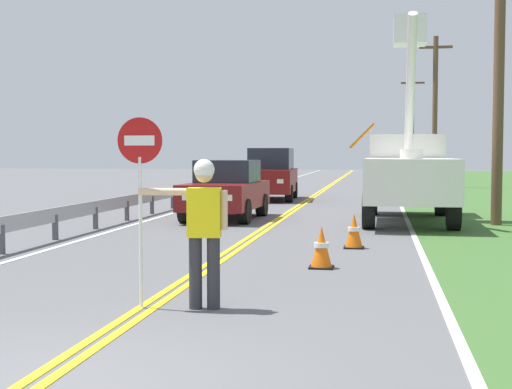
# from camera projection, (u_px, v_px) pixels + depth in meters

# --- Properties ---
(centerline_yellow_left) EXTENTS (0.11, 110.00, 0.01)m
(centerline_yellow_left) POSITION_uv_depth(u_px,v_px,m) (296.00, 207.00, 25.45)
(centerline_yellow_left) COLOR yellow
(centerline_yellow_left) RESTS_ON ground
(centerline_yellow_right) EXTENTS (0.11, 110.00, 0.01)m
(centerline_yellow_right) POSITION_uv_depth(u_px,v_px,m) (301.00, 207.00, 25.42)
(centerline_yellow_right) COLOR yellow
(centerline_yellow_right) RESTS_ON ground
(edge_line_right) EXTENTS (0.12, 110.00, 0.01)m
(edge_line_right) POSITION_uv_depth(u_px,v_px,m) (402.00, 208.00, 24.84)
(edge_line_right) COLOR silver
(edge_line_right) RESTS_ON ground
(edge_line_left) EXTENTS (0.12, 110.00, 0.01)m
(edge_line_left) POSITION_uv_depth(u_px,v_px,m) (199.00, 206.00, 26.04)
(edge_line_left) COLOR silver
(edge_line_left) RESTS_ON ground
(flagger_worker) EXTENTS (1.08, 0.29, 1.83)m
(flagger_worker) POSITION_uv_depth(u_px,v_px,m) (203.00, 223.00, 8.73)
(flagger_worker) COLOR #2D2D33
(flagger_worker) RESTS_ON ground
(stop_sign_paddle) EXTENTS (0.56, 0.04, 2.33)m
(stop_sign_paddle) POSITION_uv_depth(u_px,v_px,m) (140.00, 169.00, 8.73)
(stop_sign_paddle) COLOR silver
(stop_sign_paddle) RESTS_ON ground
(utility_bucket_truck) EXTENTS (2.73, 6.83, 5.74)m
(utility_bucket_truck) POSITION_uv_depth(u_px,v_px,m) (408.00, 170.00, 20.30)
(utility_bucket_truck) COLOR white
(utility_bucket_truck) RESTS_ON ground
(oncoming_sedan_nearest) EXTENTS (2.00, 4.15, 1.70)m
(oncoming_sedan_nearest) POSITION_uv_depth(u_px,v_px,m) (226.00, 190.00, 20.69)
(oncoming_sedan_nearest) COLOR maroon
(oncoming_sedan_nearest) RESTS_ON ground
(oncoming_suv_second) EXTENTS (2.09, 4.69, 2.10)m
(oncoming_suv_second) POSITION_uv_depth(u_px,v_px,m) (272.00, 174.00, 29.25)
(oncoming_suv_second) COLOR maroon
(oncoming_suv_second) RESTS_ON ground
(utility_pole_near) EXTENTS (1.80, 0.28, 8.93)m
(utility_pole_near) POSITION_uv_depth(u_px,v_px,m) (499.00, 48.00, 18.78)
(utility_pole_near) COLOR brown
(utility_pole_near) RESTS_ON ground
(utility_pole_mid) EXTENTS (1.80, 0.28, 8.36)m
(utility_pole_mid) POSITION_uv_depth(u_px,v_px,m) (435.00, 109.00, 39.97)
(utility_pole_mid) COLOR brown
(utility_pole_mid) RESTS_ON ground
(utility_pole_far) EXTENTS (1.80, 0.28, 7.91)m
(utility_pole_far) POSITION_uv_depth(u_px,v_px,m) (412.00, 124.00, 55.53)
(utility_pole_far) COLOR brown
(utility_pole_far) RESTS_ON ground
(traffic_cone_lead) EXTENTS (0.40, 0.40, 0.70)m
(traffic_cone_lead) POSITION_uv_depth(u_px,v_px,m) (321.00, 248.00, 11.88)
(traffic_cone_lead) COLOR orange
(traffic_cone_lead) RESTS_ON ground
(traffic_cone_mid) EXTENTS (0.40, 0.40, 0.70)m
(traffic_cone_mid) POSITION_uv_depth(u_px,v_px,m) (354.00, 231.00, 14.37)
(traffic_cone_mid) COLOR orange
(traffic_cone_mid) RESTS_ON ground
(guardrail_left_shoulder) EXTENTS (0.10, 32.00, 0.71)m
(guardrail_left_shoulder) POSITION_uv_depth(u_px,v_px,m) (140.00, 200.00, 21.39)
(guardrail_left_shoulder) COLOR #9EA0A3
(guardrail_left_shoulder) RESTS_ON ground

